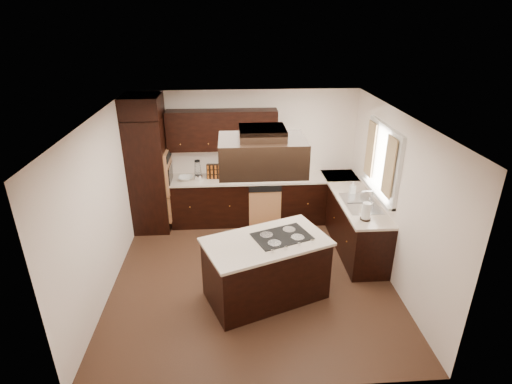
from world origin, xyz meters
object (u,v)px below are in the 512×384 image
oven_column (149,175)px  spice_rack (216,171)px  island (266,270)px  range_hood (262,155)px

oven_column → spice_rack: (1.20, 0.09, -0.00)m
island → range_hood: range_hood is taller
island → range_hood: bearing=-171.1°
oven_column → spice_rack: 1.20m
island → oven_column: bearing=109.9°
range_hood → island: bearing=30.2°
range_hood → spice_rack: bearing=106.1°
range_hood → oven_column: bearing=129.7°
spice_rack → oven_column: bearing=-170.0°
island → range_hood: 1.72m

